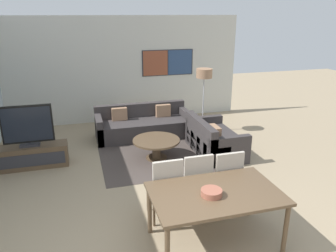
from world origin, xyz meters
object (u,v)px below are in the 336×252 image
at_px(sofa_side, 212,141).
at_px(television, 27,126).
at_px(sofa_main, 143,125).
at_px(dining_chair_right, 225,178).
at_px(floor_lamp, 204,78).
at_px(dining_chair_centre, 195,181).
at_px(fruit_bowl, 211,192).
at_px(dining_table, 215,197).
at_px(coffee_table, 156,144).
at_px(dining_chair_left, 166,187).
at_px(tv_console, 32,156).

bearing_deg(sofa_side, television, 84.95).
height_order(sofa_main, sofa_side, same).
relative_size(dining_chair_right, floor_lamp, 0.62).
xyz_separation_m(television, sofa_main, (2.42, 1.09, -0.57)).
bearing_deg(dining_chair_centre, fruit_bowl, -96.16).
bearing_deg(fruit_bowl, sofa_side, 66.20).
bearing_deg(dining_table, coffee_table, 91.65).
bearing_deg(dining_chair_left, sofa_main, 83.73).
bearing_deg(sofa_main, dining_chair_right, -81.14).
height_order(sofa_main, coffee_table, sofa_main).
distance_m(sofa_side, dining_chair_right, 2.18).
relative_size(dining_table, dining_chair_centre, 1.64).
bearing_deg(sofa_main, tv_console, -155.84).
relative_size(television, fruit_bowl, 3.53).
bearing_deg(dining_table, sofa_side, 67.22).
distance_m(sofa_main, floor_lamp, 1.88).
bearing_deg(floor_lamp, tv_console, -165.98).
relative_size(tv_console, dining_chair_right, 1.37).
height_order(coffee_table, floor_lamp, floor_lamp).
bearing_deg(floor_lamp, television, -166.00).
bearing_deg(sofa_side, dining_table, 157.22).
bearing_deg(television, tv_console, -90.00).
bearing_deg(dining_chair_right, dining_table, -124.34).
bearing_deg(dining_chair_centre, sofa_main, 91.33).
height_order(television, dining_table, television).
distance_m(coffee_table, dining_table, 2.79).
distance_m(tv_console, dining_chair_centre, 3.44).
xyz_separation_m(dining_chair_centre, floor_lamp, (1.44, 3.33, 0.84)).
bearing_deg(fruit_bowl, floor_lamp, 69.63).
height_order(tv_console, floor_lamp, floor_lamp).
height_order(sofa_side, dining_chair_right, dining_chair_right).
xyz_separation_m(fruit_bowl, floor_lamp, (1.52, 4.09, 0.58)).
distance_m(sofa_main, dining_chair_right, 3.51).
height_order(dining_chair_centre, floor_lamp, floor_lamp).
relative_size(dining_table, dining_chair_left, 1.64).
distance_m(television, sofa_side, 3.71).
bearing_deg(fruit_bowl, dining_chair_left, 117.51).
height_order(dining_table, dining_chair_right, dining_chair_right).
height_order(tv_console, coffee_table, tv_console).
height_order(dining_chair_right, fruit_bowl, dining_chair_right).
relative_size(television, sofa_side, 0.63).
distance_m(television, dining_table, 3.95).
bearing_deg(dining_chair_right, tv_console, 141.29).
bearing_deg(dining_chair_centre, television, 136.86).
height_order(coffee_table, dining_table, dining_table).
relative_size(dining_chair_left, dining_chair_right, 1.00).
height_order(television, dining_chair_left, television).
height_order(coffee_table, dining_chair_left, dining_chair_left).
relative_size(coffee_table, dining_table, 0.60).
relative_size(dining_chair_centre, floor_lamp, 0.62).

